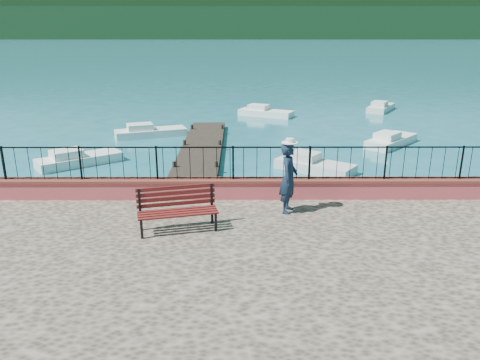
{
  "coord_description": "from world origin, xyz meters",
  "views": [
    {
      "loc": [
        -0.15,
        -9.25,
        5.95
      ],
      "look_at": [
        -0.11,
        2.0,
        2.3
      ],
      "focal_mm": 35.0,
      "sensor_mm": 36.0,
      "label": 1
    }
  ],
  "objects_px": {
    "boat_1": "(315,162)",
    "boat_3": "(151,130)",
    "person": "(289,178)",
    "boat_2": "(392,138)",
    "boat_5": "(381,105)",
    "park_bench": "(178,218)",
    "boat_0": "(79,156)",
    "boat_4": "(266,110)"
  },
  "relations": [
    {
      "from": "boat_1",
      "to": "boat_3",
      "type": "xyz_separation_m",
      "value": [
        -8.41,
        6.98,
        0.0
      ]
    },
    {
      "from": "person",
      "to": "boat_2",
      "type": "relative_size",
      "value": 0.51
    },
    {
      "from": "boat_3",
      "to": "boat_5",
      "type": "relative_size",
      "value": 1.19
    },
    {
      "from": "park_bench",
      "to": "boat_5",
      "type": "height_order",
      "value": "park_bench"
    },
    {
      "from": "boat_5",
      "to": "boat_0",
      "type": "bearing_deg",
      "value": 160.2
    },
    {
      "from": "boat_1",
      "to": "boat_2",
      "type": "distance_m",
      "value": 6.85
    },
    {
      "from": "person",
      "to": "boat_1",
      "type": "height_order",
      "value": "person"
    },
    {
      "from": "boat_4",
      "to": "boat_5",
      "type": "bearing_deg",
      "value": 39.79
    },
    {
      "from": "boat_0",
      "to": "boat_3",
      "type": "xyz_separation_m",
      "value": [
        2.22,
        5.9,
        0.0
      ]
    },
    {
      "from": "park_bench",
      "to": "boat_4",
      "type": "relative_size",
      "value": 0.53
    },
    {
      "from": "boat_0",
      "to": "boat_5",
      "type": "height_order",
      "value": "same"
    },
    {
      "from": "boat_2",
      "to": "boat_4",
      "type": "xyz_separation_m",
      "value": [
        -6.24,
        8.77,
        0.0
      ]
    },
    {
      "from": "boat_2",
      "to": "boat_3",
      "type": "distance_m",
      "value": 13.44
    },
    {
      "from": "boat_1",
      "to": "boat_2",
      "type": "bearing_deg",
      "value": 80.8
    },
    {
      "from": "person",
      "to": "boat_5",
      "type": "height_order",
      "value": "person"
    },
    {
      "from": "boat_1",
      "to": "boat_3",
      "type": "bearing_deg",
      "value": 176.28
    },
    {
      "from": "boat_0",
      "to": "boat_2",
      "type": "relative_size",
      "value": 1.0
    },
    {
      "from": "boat_4",
      "to": "boat_3",
      "type": "bearing_deg",
      "value": -111.06
    },
    {
      "from": "boat_0",
      "to": "boat_2",
      "type": "distance_m",
      "value": 15.93
    },
    {
      "from": "person",
      "to": "boat_3",
      "type": "relative_size",
      "value": 0.48
    },
    {
      "from": "boat_0",
      "to": "boat_4",
      "type": "relative_size",
      "value": 0.97
    },
    {
      "from": "boat_4",
      "to": "boat_0",
      "type": "bearing_deg",
      "value": -100.79
    },
    {
      "from": "boat_4",
      "to": "boat_2",
      "type": "bearing_deg",
      "value": -28.89
    },
    {
      "from": "boat_0",
      "to": "person",
      "type": "bearing_deg",
      "value": -82.65
    },
    {
      "from": "park_bench",
      "to": "boat_5",
      "type": "xyz_separation_m",
      "value": [
        12.34,
        24.8,
        -1.12
      ]
    },
    {
      "from": "park_bench",
      "to": "boat_2",
      "type": "distance_m",
      "value": 16.9
    },
    {
      "from": "person",
      "to": "boat_0",
      "type": "xyz_separation_m",
      "value": [
        -8.62,
        8.83,
        -1.76
      ]
    },
    {
      "from": "boat_3",
      "to": "boat_4",
      "type": "relative_size",
      "value": 1.04
    },
    {
      "from": "park_bench",
      "to": "boat_1",
      "type": "bearing_deg",
      "value": 48.35
    },
    {
      "from": "boat_4",
      "to": "boat_5",
      "type": "relative_size",
      "value": 1.14
    },
    {
      "from": "boat_0",
      "to": "boat_5",
      "type": "distance_m",
      "value": 23.37
    },
    {
      "from": "boat_4",
      "to": "boat_5",
      "type": "height_order",
      "value": "same"
    },
    {
      "from": "park_bench",
      "to": "boat_4",
      "type": "height_order",
      "value": "park_bench"
    },
    {
      "from": "boat_5",
      "to": "boat_1",
      "type": "bearing_deg",
      "value": -174.28
    },
    {
      "from": "boat_4",
      "to": "person",
      "type": "bearing_deg",
      "value": -66.0
    },
    {
      "from": "boat_3",
      "to": "boat_5",
      "type": "xyz_separation_m",
      "value": [
        15.91,
        8.85,
        0.0
      ]
    },
    {
      "from": "boat_1",
      "to": "boat_5",
      "type": "xyz_separation_m",
      "value": [
        7.5,
        15.83,
        0.0
      ]
    },
    {
      "from": "boat_1",
      "to": "boat_5",
      "type": "height_order",
      "value": "same"
    },
    {
      "from": "boat_2",
      "to": "boat_4",
      "type": "distance_m",
      "value": 10.76
    },
    {
      "from": "boat_3",
      "to": "person",
      "type": "bearing_deg",
      "value": -86.36
    },
    {
      "from": "park_bench",
      "to": "boat_1",
      "type": "distance_m",
      "value": 10.25
    },
    {
      "from": "park_bench",
      "to": "person",
      "type": "height_order",
      "value": "person"
    }
  ]
}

